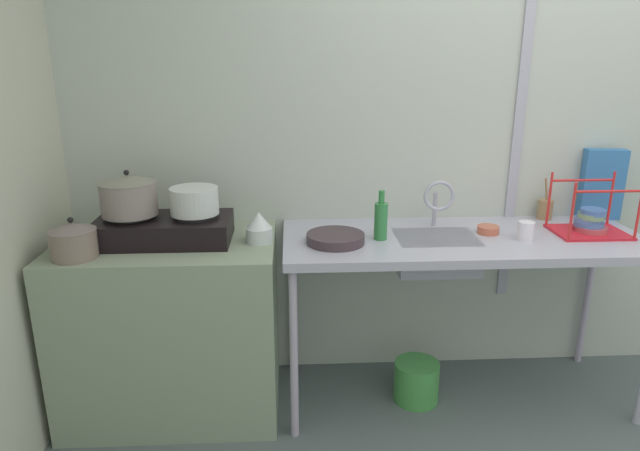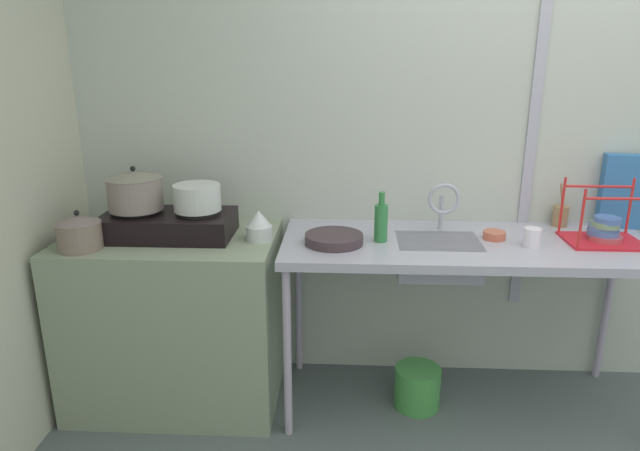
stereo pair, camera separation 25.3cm
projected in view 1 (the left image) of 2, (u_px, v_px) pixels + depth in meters
wall_back at (538, 115)px, 2.80m from camera, size 5.49×0.10×2.72m
wall_metal_strip at (523, 88)px, 2.70m from camera, size 0.05×0.01×2.17m
counter_concrete at (173, 325)px, 2.64m from camera, size 0.98×0.63×0.84m
counter_sink at (463, 248)px, 2.60m from camera, size 1.68×0.63×0.84m
stove at (164, 229)px, 2.49m from camera, size 0.59×0.32×0.13m
pot_on_left_burner at (129, 195)px, 2.44m from camera, size 0.25×0.25×0.20m
pot_on_right_burner at (194, 201)px, 2.46m from camera, size 0.21×0.21×0.12m
pot_beside_stove at (73, 240)px, 2.29m from camera, size 0.19×0.19×0.18m
percolator at (259, 228)px, 2.48m from camera, size 0.12×0.12×0.14m
sink_basin at (435, 252)px, 2.60m from camera, size 0.37×0.29×0.15m
faucet at (438, 198)px, 2.64m from camera, size 0.15×0.08×0.24m
frying_pan at (335, 238)px, 2.48m from camera, size 0.26×0.26×0.04m
dish_rack at (590, 223)px, 2.61m from camera, size 0.33×0.25×0.27m
cup_by_rack at (526, 231)px, 2.52m from camera, size 0.07×0.07×0.08m
small_bowl_on_drainboard at (488, 230)px, 2.62m from camera, size 0.10×0.10×0.04m
bottle_by_sink at (381, 220)px, 2.51m from camera, size 0.06×0.06×0.23m
cereal_box at (602, 184)px, 2.82m from camera, size 0.21×0.10×0.36m
utensil_jar at (545, 209)px, 2.84m from camera, size 0.07×0.07×0.21m
bucket_on_floor at (416, 381)px, 2.75m from camera, size 0.22×0.22×0.20m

